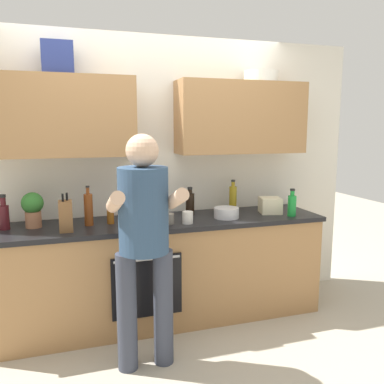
% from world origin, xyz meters
% --- Properties ---
extents(ground_plane, '(12.00, 12.00, 0.00)m').
position_xyz_m(ground_plane, '(0.00, 0.00, 0.00)').
color(ground_plane, '#B2A893').
extents(back_wall_unit, '(4.00, 0.38, 2.50)m').
position_xyz_m(back_wall_unit, '(0.00, 0.27, 1.50)').
color(back_wall_unit, silver).
rests_on(back_wall_unit, ground).
extents(counter, '(2.84, 0.67, 0.90)m').
position_xyz_m(counter, '(-0.00, -0.00, 0.45)').
color(counter, '#A37547').
rests_on(counter, ground).
extents(person_standing, '(0.49, 0.45, 1.65)m').
position_xyz_m(person_standing, '(-0.28, -0.66, 0.97)').
color(person_standing, '#383D4C').
rests_on(person_standing, ground).
extents(bottle_vinegar, '(0.07, 0.07, 0.32)m').
position_xyz_m(bottle_vinegar, '(-0.61, 0.01, 1.03)').
color(bottle_vinegar, brown).
rests_on(bottle_vinegar, counter).
extents(bottle_syrup, '(0.06, 0.06, 0.21)m').
position_xyz_m(bottle_syrup, '(-0.43, 0.01, 0.98)').
color(bottle_syrup, '#8C4C14').
rests_on(bottle_syrup, counter).
extents(bottle_wine, '(0.08, 0.08, 0.28)m').
position_xyz_m(bottle_wine, '(-1.24, 0.07, 1.01)').
color(bottle_wine, '#471419').
rests_on(bottle_wine, counter).
extents(bottle_oil, '(0.07, 0.07, 0.30)m').
position_xyz_m(bottle_oil, '(0.72, 0.15, 1.03)').
color(bottle_oil, olive).
rests_on(bottle_oil, counter).
extents(bottle_soda, '(0.08, 0.08, 0.25)m').
position_xyz_m(bottle_soda, '(1.15, -0.19, 1.00)').
color(bottle_soda, '#198C33').
rests_on(bottle_soda, counter).
extents(bottle_soy, '(0.08, 0.08, 0.26)m').
position_xyz_m(bottle_soy, '(0.29, 0.13, 1.01)').
color(bottle_soy, black).
rests_on(bottle_soy, counter).
extents(cup_coffee, '(0.09, 0.09, 0.10)m').
position_xyz_m(cup_coffee, '(0.18, -0.17, 0.95)').
color(cup_coffee, white).
rests_on(cup_coffee, counter).
extents(cup_stoneware, '(0.08, 0.08, 0.09)m').
position_xyz_m(cup_stoneware, '(0.02, -0.15, 0.94)').
color(cup_stoneware, slate).
rests_on(cup_stoneware, counter).
extents(cup_ceramic, '(0.07, 0.07, 0.09)m').
position_xyz_m(cup_ceramic, '(-0.32, 0.01, 0.95)').
color(cup_ceramic, '#BF4C47').
rests_on(cup_ceramic, counter).
extents(mixing_bowl, '(0.22, 0.22, 0.09)m').
position_xyz_m(mixing_bowl, '(0.56, -0.08, 0.95)').
color(mixing_bowl, silver).
rests_on(mixing_bowl, counter).
extents(knife_block, '(0.10, 0.14, 0.29)m').
position_xyz_m(knife_block, '(-0.79, -0.13, 1.02)').
color(knife_block, brown).
rests_on(knife_block, counter).
extents(potted_herb, '(0.17, 0.17, 0.28)m').
position_xyz_m(potted_herb, '(-1.03, 0.07, 1.06)').
color(potted_herb, '#9E6647').
rests_on(potted_herb, counter).
extents(grocery_bag_rice, '(0.23, 0.24, 0.14)m').
position_xyz_m(grocery_bag_rice, '(1.03, -0.01, 0.97)').
color(grocery_bag_rice, beige).
rests_on(grocery_bag_rice, counter).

